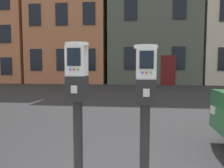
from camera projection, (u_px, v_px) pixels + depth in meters
parking_meter_near_kerb at (77, 93)px, 2.15m from camera, size 0.22×0.26×1.51m
parking_meter_twin_adjacent at (145, 96)px, 2.08m from camera, size 0.22×0.26×1.48m
townhouse_orange_brick at (72, 23)px, 19.27m from camera, size 6.08×5.66×9.84m
townhouse_brick_corner at (152, 19)px, 18.72m from camera, size 6.68×6.09×10.35m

